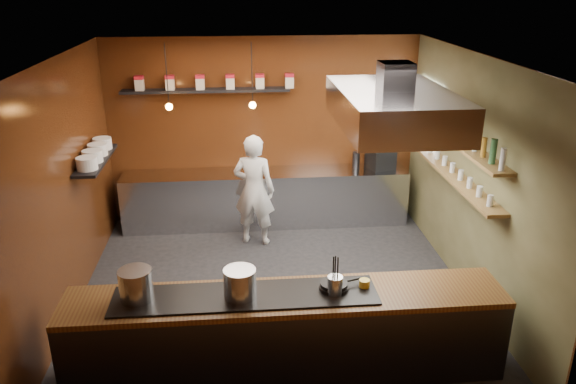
{
  "coord_description": "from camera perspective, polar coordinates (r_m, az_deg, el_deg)",
  "views": [
    {
      "loc": [
        -0.42,
        -6.39,
        3.88
      ],
      "look_at": [
        0.2,
        0.4,
        1.23
      ],
      "focal_mm": 35.0,
      "sensor_mm": 36.0,
      "label": 1
    }
  ],
  "objects": [
    {
      "name": "bottles",
      "position": [
        7.46,
        16.78,
        6.22
      ],
      "size": [
        0.06,
        2.66,
        0.24
      ],
      "color": "silver",
      "rests_on": "bottle_shelf_upper"
    },
    {
      "name": "bottle_shelf_lower",
      "position": [
        7.63,
        16.3,
        1.79
      ],
      "size": [
        0.26,
        2.8,
        0.04
      ],
      "primitive_type": "cube",
      "color": "brown",
      "rests_on": "right_wall"
    },
    {
      "name": "floor",
      "position": [
        7.48,
        -1.27,
        -9.99
      ],
      "size": [
        5.0,
        5.0,
        0.0
      ],
      "primitive_type": "plane",
      "color": "black",
      "rests_on": "ground"
    },
    {
      "name": "bottle_shelf_upper",
      "position": [
        7.49,
        16.67,
        5.18
      ],
      "size": [
        0.26,
        2.8,
        0.04
      ],
      "primitive_type": "cube",
      "color": "brown",
      "rests_on": "right_wall"
    },
    {
      "name": "pendant_right",
      "position": [
        8.27,
        -3.63,
        9.14
      ],
      "size": [
        0.1,
        0.1,
        0.95
      ],
      "color": "black",
      "rests_on": "ceiling"
    },
    {
      "name": "pendant_left",
      "position": [
        8.33,
        -12.01,
        8.81
      ],
      "size": [
        0.1,
        0.1,
        0.95
      ],
      "color": "black",
      "rests_on": "ceiling"
    },
    {
      "name": "tin_shelf",
      "position": [
        8.92,
        -8.34,
        10.17
      ],
      "size": [
        2.6,
        0.26,
        0.04
      ],
      "primitive_type": "cube",
      "color": "black",
      "rests_on": "back_wall"
    },
    {
      "name": "stockpot_large",
      "position": [
        5.65,
        -15.19,
        -9.09
      ],
      "size": [
        0.34,
        0.34,
        0.31
      ],
      "primitive_type": "cylinder",
      "rotation": [
        0.0,
        0.0,
        0.07
      ],
      "color": "#B9BCC0",
      "rests_on": "pass_counter"
    },
    {
      "name": "chef",
      "position": [
        8.43,
        -3.46,
        0.19
      ],
      "size": [
        0.72,
        0.57,
        1.72
      ],
      "primitive_type": "imported",
      "rotation": [
        0.0,
        0.0,
        2.86
      ],
      "color": "white",
      "rests_on": "floor"
    },
    {
      "name": "frying_pan",
      "position": [
        5.7,
        4.72,
        -9.47
      ],
      "size": [
        0.46,
        0.3,
        0.07
      ],
      "color": "black",
      "rests_on": "pass_counter"
    },
    {
      "name": "espresso_machine",
      "position": [
        9.32,
        9.39,
        3.57
      ],
      "size": [
        0.48,
        0.47,
        0.39
      ],
      "primitive_type": "cube",
      "rotation": [
        0.0,
        0.0,
        0.29
      ],
      "color": "black",
      "rests_on": "prep_counter"
    },
    {
      "name": "ceiling",
      "position": [
        6.46,
        -1.49,
        13.42
      ],
      "size": [
        5.0,
        5.0,
        0.0
      ],
      "primitive_type": "plane",
      "rotation": [
        3.14,
        0.0,
        0.0
      ],
      "color": "silver",
      "rests_on": "back_wall"
    },
    {
      "name": "stockpot_small",
      "position": [
        5.52,
        -4.9,
        -9.23
      ],
      "size": [
        0.42,
        0.42,
        0.3
      ],
      "primitive_type": "cylinder",
      "rotation": [
        0.0,
        0.0,
        0.4
      ],
      "color": "silver",
      "rests_on": "pass_counter"
    },
    {
      "name": "storage_tins",
      "position": [
        8.89,
        -7.4,
        11.04
      ],
      "size": [
        2.43,
        0.13,
        0.22
      ],
      "color": "beige",
      "rests_on": "tin_shelf"
    },
    {
      "name": "right_wall",
      "position": [
        7.41,
        18.3,
        1.41
      ],
      "size": [
        0.0,
        5.0,
        5.0
      ],
      "primitive_type": "plane",
      "rotation": [
        1.57,
        0.0,
        -1.57
      ],
      "color": "#4B4A2A",
      "rests_on": "ground"
    },
    {
      "name": "butter_jar",
      "position": [
        5.77,
        7.77,
        -9.26
      ],
      "size": [
        0.11,
        0.11,
        0.1
      ],
      "primitive_type": "cylinder",
      "rotation": [
        0.0,
        0.0,
        0.06
      ],
      "color": "yellow",
      "rests_on": "pass_counter"
    },
    {
      "name": "wine_glasses",
      "position": [
        7.6,
        16.36,
        2.4
      ],
      "size": [
        0.07,
        2.37,
        0.13
      ],
      "color": "silver",
      "rests_on": "bottle_shelf_lower"
    },
    {
      "name": "pass_counter",
      "position": [
        5.89,
        -0.23,
        -14.16
      ],
      "size": [
        4.4,
        0.72,
        0.94
      ],
      "color": "#38383D",
      "rests_on": "floor"
    },
    {
      "name": "extractor_hood",
      "position": [
        6.38,
        10.67,
        8.44
      ],
      "size": [
        1.2,
        2.0,
        0.72
      ],
      "color": "#38383D",
      "rests_on": "ceiling"
    },
    {
      "name": "left_wall",
      "position": [
        7.13,
        -21.86,
        0.15
      ],
      "size": [
        0.0,
        5.0,
        5.0
      ],
      "primitive_type": "plane",
      "rotation": [
        1.57,
        0.0,
        1.57
      ],
      "color": "black",
      "rests_on": "ground"
    },
    {
      "name": "back_wall",
      "position": [
        9.21,
        -2.44,
        6.25
      ],
      "size": [
        5.0,
        0.0,
        5.0
      ],
      "primitive_type": "plane",
      "rotation": [
        1.57,
        0.0,
        0.0
      ],
      "color": "black",
      "rests_on": "ground"
    },
    {
      "name": "window_pane",
      "position": [
        8.8,
        14.08,
        7.62
      ],
      "size": [
        0.0,
        1.0,
        1.0
      ],
      "primitive_type": "plane",
      "rotation": [
        1.57,
        0.0,
        -1.57
      ],
      "color": "white",
      "rests_on": "right_wall"
    },
    {
      "name": "plate_shelf",
      "position": [
        7.98,
        -18.93,
        3.1
      ],
      "size": [
        0.3,
        1.4,
        0.04
      ],
      "primitive_type": "cube",
      "color": "black",
      "rests_on": "left_wall"
    },
    {
      "name": "prep_counter",
      "position": [
        9.23,
        -2.24,
        -0.59
      ],
      "size": [
        4.6,
        0.65,
        0.9
      ],
      "primitive_type": "cube",
      "color": "silver",
      "rests_on": "floor"
    },
    {
      "name": "utensil_crock",
      "position": [
        5.58,
        4.79,
        -9.45
      ],
      "size": [
        0.17,
        0.17,
        0.19
      ],
      "primitive_type": "cylinder",
      "rotation": [
        0.0,
        0.0,
        -0.12
      ],
      "color": "#B2B4B9",
      "rests_on": "pass_counter"
    },
    {
      "name": "plate_stacks",
      "position": [
        7.95,
        -19.01,
        3.78
      ],
      "size": [
        0.26,
        1.16,
        0.16
      ],
      "color": "white",
      "rests_on": "plate_shelf"
    }
  ]
}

